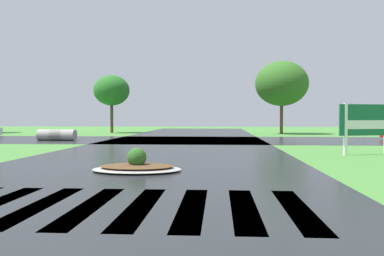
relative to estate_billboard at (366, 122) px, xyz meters
name	(u,v)px	position (x,y,z in m)	size (l,w,h in m)	color
asphalt_roadway	(150,164)	(-8.34, -4.02, -1.34)	(10.37, 80.00, 0.01)	#232628
asphalt_cross_road	(185,140)	(-8.34, 9.94, -1.34)	(90.00, 9.33, 0.01)	#232628
crosswalk_stripes	(90,206)	(-8.34, -10.22, -1.34)	(7.65, 3.36, 0.01)	white
estate_billboard	(366,122)	(0.00, 0.00, 0.00)	(2.41, 0.89, 2.13)	white
median_island	(137,166)	(-8.43, -5.68, -1.20)	(2.58, 1.85, 0.68)	#9E9B93
drainage_pipe_stack	(57,135)	(-16.72, 8.76, -0.98)	(2.57, 0.90, 0.74)	#9E9B93
background_treeline	(209,88)	(-6.98, 20.34, 2.90)	(44.66, 5.36, 6.59)	#4C3823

